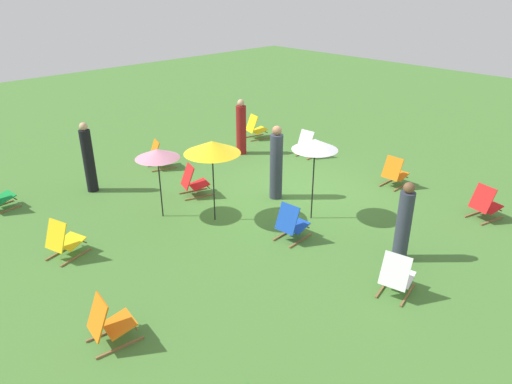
{
  "coord_description": "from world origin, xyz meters",
  "views": [
    {
      "loc": [
        -7.26,
        8.18,
        5.15
      ],
      "look_at": [
        0.0,
        1.2,
        0.5
      ],
      "focal_mm": 33.08,
      "sensor_mm": 36.0,
      "label": 1
    }
  ],
  "objects_px": {
    "deckchair_11": "(193,182)",
    "person_1": "(276,164)",
    "deckchair_1": "(291,224)",
    "deckchair_7": "(255,128)",
    "deckchair_0": "(397,276)",
    "deckchair_5": "(64,241)",
    "deckchair_9": "(395,173)",
    "umbrella_2": "(212,147)",
    "person_0": "(404,224)",
    "deckchair_8": "(109,323)",
    "deckchair_10": "(308,144)",
    "person_2": "(241,128)",
    "umbrella_0": "(315,145)",
    "person_3": "(88,159)",
    "umbrella_1": "(157,154)",
    "deckchair_2": "(485,204)",
    "deckchair_3": "(160,156)"
  },
  "relations": [
    {
      "from": "person_0",
      "to": "deckchair_1",
      "type": "bearing_deg",
      "value": -57.32
    },
    {
      "from": "deckchair_3",
      "to": "deckchair_8",
      "type": "xyz_separation_m",
      "value": [
        -5.62,
        4.6,
        0.0
      ]
    },
    {
      "from": "deckchair_11",
      "to": "deckchair_7",
      "type": "bearing_deg",
      "value": -45.32
    },
    {
      "from": "deckchair_2",
      "to": "deckchair_5",
      "type": "distance_m",
      "value": 9.22
    },
    {
      "from": "deckchair_0",
      "to": "deckchair_9",
      "type": "distance_m",
      "value": 4.86
    },
    {
      "from": "person_0",
      "to": "deckchair_5",
      "type": "bearing_deg",
      "value": -37.67
    },
    {
      "from": "deckchair_9",
      "to": "person_3",
      "type": "bearing_deg",
      "value": 48.69
    },
    {
      "from": "deckchair_5",
      "to": "person_0",
      "type": "relative_size",
      "value": 0.52
    },
    {
      "from": "umbrella_1",
      "to": "person_1",
      "type": "height_order",
      "value": "person_1"
    },
    {
      "from": "person_1",
      "to": "person_3",
      "type": "relative_size",
      "value": 1.02
    },
    {
      "from": "deckchair_9",
      "to": "umbrella_2",
      "type": "height_order",
      "value": "umbrella_2"
    },
    {
      "from": "deckchair_5",
      "to": "umbrella_2",
      "type": "height_order",
      "value": "umbrella_2"
    },
    {
      "from": "deckchair_8",
      "to": "person_1",
      "type": "bearing_deg",
      "value": -63.99
    },
    {
      "from": "umbrella_0",
      "to": "deckchair_0",
      "type": "bearing_deg",
      "value": 158.55
    },
    {
      "from": "deckchair_5",
      "to": "umbrella_0",
      "type": "bearing_deg",
      "value": -132.46
    },
    {
      "from": "deckchair_9",
      "to": "person_2",
      "type": "relative_size",
      "value": 0.48
    },
    {
      "from": "deckchair_9",
      "to": "deckchair_11",
      "type": "bearing_deg",
      "value": 52.83
    },
    {
      "from": "deckchair_5",
      "to": "deckchair_7",
      "type": "xyz_separation_m",
      "value": [
        2.81,
        -7.96,
        0.0
      ]
    },
    {
      "from": "deckchair_1",
      "to": "umbrella_2",
      "type": "height_order",
      "value": "umbrella_2"
    },
    {
      "from": "deckchair_10",
      "to": "deckchair_9",
      "type": "bearing_deg",
      "value": 174.95
    },
    {
      "from": "deckchair_5",
      "to": "person_0",
      "type": "height_order",
      "value": "person_0"
    },
    {
      "from": "deckchair_5",
      "to": "person_3",
      "type": "relative_size",
      "value": 0.47
    },
    {
      "from": "umbrella_0",
      "to": "person_2",
      "type": "height_order",
      "value": "umbrella_0"
    },
    {
      "from": "deckchair_0",
      "to": "deckchair_8",
      "type": "xyz_separation_m",
      "value": [
        2.37,
        4.23,
        0.0
      ]
    },
    {
      "from": "umbrella_1",
      "to": "person_1",
      "type": "bearing_deg",
      "value": -112.89
    },
    {
      "from": "deckchair_0",
      "to": "deckchair_7",
      "type": "relative_size",
      "value": 0.99
    },
    {
      "from": "deckchair_1",
      "to": "deckchair_7",
      "type": "distance_m",
      "value": 6.89
    },
    {
      "from": "deckchair_2",
      "to": "person_3",
      "type": "distance_m",
      "value": 9.67
    },
    {
      "from": "deckchair_3",
      "to": "umbrella_2",
      "type": "distance_m",
      "value": 3.98
    },
    {
      "from": "deckchair_10",
      "to": "umbrella_2",
      "type": "bearing_deg",
      "value": 102.05
    },
    {
      "from": "deckchair_8",
      "to": "person_0",
      "type": "xyz_separation_m",
      "value": [
        -1.82,
        -5.29,
        0.42
      ]
    },
    {
      "from": "umbrella_0",
      "to": "person_3",
      "type": "height_order",
      "value": "umbrella_0"
    },
    {
      "from": "deckchair_0",
      "to": "deckchair_7",
      "type": "height_order",
      "value": "same"
    },
    {
      "from": "deckchair_8",
      "to": "deckchair_9",
      "type": "xyz_separation_m",
      "value": [
        0.18,
        -8.37,
        0.0
      ]
    },
    {
      "from": "deckchair_2",
      "to": "person_1",
      "type": "height_order",
      "value": "person_1"
    },
    {
      "from": "person_1",
      "to": "deckchair_11",
      "type": "bearing_deg",
      "value": -20.43
    },
    {
      "from": "deckchair_0",
      "to": "umbrella_0",
      "type": "bearing_deg",
      "value": -33.68
    },
    {
      "from": "person_0",
      "to": "person_2",
      "type": "xyz_separation_m",
      "value": [
        6.7,
        -1.86,
        0.03
      ]
    },
    {
      "from": "person_1",
      "to": "person_2",
      "type": "bearing_deg",
      "value": -90.5
    },
    {
      "from": "deckchair_5",
      "to": "umbrella_2",
      "type": "distance_m",
      "value": 3.55
    },
    {
      "from": "deckchair_8",
      "to": "deckchair_11",
      "type": "xyz_separation_m",
      "value": [
        3.41,
        -4.16,
        0.0
      ]
    },
    {
      "from": "deckchair_7",
      "to": "person_2",
      "type": "height_order",
      "value": "person_2"
    },
    {
      "from": "deckchair_3",
      "to": "umbrella_1",
      "type": "relative_size",
      "value": 0.52
    },
    {
      "from": "deckchair_1",
      "to": "person_1",
      "type": "xyz_separation_m",
      "value": [
        1.68,
        -1.26,
        0.53
      ]
    },
    {
      "from": "deckchair_2",
      "to": "umbrella_0",
      "type": "xyz_separation_m",
      "value": [
        2.77,
        2.85,
        1.43
      ]
    },
    {
      "from": "deckchair_5",
      "to": "deckchair_9",
      "type": "relative_size",
      "value": 1.04
    },
    {
      "from": "deckchair_1",
      "to": "person_0",
      "type": "height_order",
      "value": "person_0"
    },
    {
      "from": "deckchair_11",
      "to": "person_1",
      "type": "distance_m",
      "value": 2.16
    },
    {
      "from": "umbrella_2",
      "to": "umbrella_0",
      "type": "bearing_deg",
      "value": -131.88
    },
    {
      "from": "deckchair_1",
      "to": "person_2",
      "type": "bearing_deg",
      "value": -35.27
    }
  ]
}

